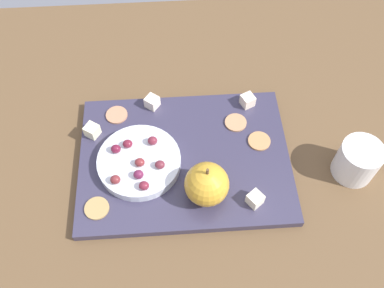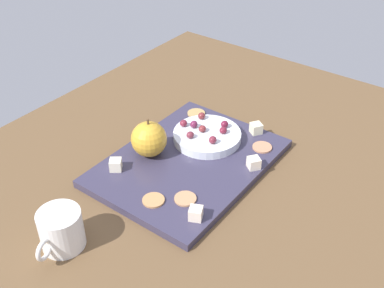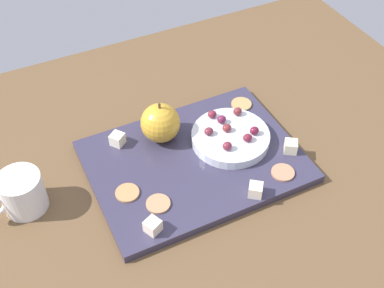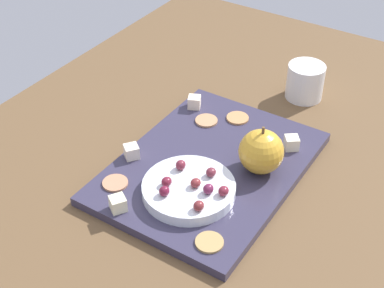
{
  "view_description": "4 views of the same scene",
  "coord_description": "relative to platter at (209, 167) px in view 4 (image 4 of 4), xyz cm",
  "views": [
    {
      "loc": [
        -3.71,
        -41.7,
        72.65
      ],
      "look_at": [
        -0.99,
        -0.45,
        8.57
      ],
      "focal_mm": 38.82,
      "sensor_mm": 36.0,
      "label": 1
    },
    {
      "loc": [
        62.99,
        48.58,
        67.41
      ],
      "look_at": [
        -4.45,
        -1.43,
        7.57
      ],
      "focal_mm": 44.43,
      "sensor_mm": 36.0,
      "label": 2
    },
    {
      "loc": [
        26.38,
        57.19,
        74.53
      ],
      "look_at": [
        -1.68,
        -0.34,
        9.58
      ],
      "focal_mm": 46.1,
      "sensor_mm": 36.0,
      "label": 3
    },
    {
      "loc": [
        -68.68,
        -39.55,
        68.66
      ],
      "look_at": [
        -3.81,
        1.98,
        8.96
      ],
      "focal_mm": 52.67,
      "sensor_mm": 36.0,
      "label": 4
    }
  ],
  "objects": [
    {
      "name": "table",
      "position": [
        2.45,
        0.84,
        -2.42
      ],
      "size": [
        126.51,
        94.16,
        3.13
      ],
      "primitive_type": "cube",
      "color": "brown",
      "rests_on": "ground"
    },
    {
      "name": "platter",
      "position": [
        0.0,
        0.0,
        0.0
      ],
      "size": [
        39.99,
        29.55,
        1.71
      ],
      "primitive_type": "cube",
      "color": "#343048",
      "rests_on": "table"
    },
    {
      "name": "serving_dish",
      "position": [
        -8.53,
        -1.14,
        1.84
      ],
      "size": [
        15.57,
        15.57,
        1.96
      ],
      "primitive_type": "cylinder",
      "color": "silver",
      "rests_on": "platter"
    },
    {
      "name": "apple_whole",
      "position": [
        3.44,
        -8.16,
        4.78
      ],
      "size": [
        7.85,
        7.85,
        7.85
      ],
      "primitive_type": "sphere",
      "color": "gold",
      "rests_on": "platter"
    },
    {
      "name": "apple_stem",
      "position": [
        3.44,
        -8.16,
        9.31
      ],
      "size": [
        0.5,
        0.5,
        1.2
      ],
      "primitive_type": "cylinder",
      "color": "brown",
      "rests_on": "apple_whole"
    },
    {
      "name": "cheese_cube_0",
      "position": [
        11.89,
        -10.27,
        2.07
      ],
      "size": [
        3.41,
        3.41,
        2.43
      ],
      "primitive_type": "cube",
      "rotation": [
        0.0,
        0.0,
        0.64
      ],
      "color": "white",
      "rests_on": "platter"
    },
    {
      "name": "cheese_cube_1",
      "position": [
        13.64,
        11.87,
        2.07
      ],
      "size": [
        3.23,
        3.23,
        2.43
      ],
      "primitive_type": "cube",
      "rotation": [
        0.0,
        0.0,
        0.43
      ],
      "color": "#F9E4C9",
      "rests_on": "platter"
    },
    {
      "name": "cheese_cube_2",
      "position": [
        -5.91,
        12.74,
        2.07
      ],
      "size": [
        3.41,
        3.41,
        2.43
      ],
      "primitive_type": "cube",
      "rotation": [
        0.0,
        0.0,
        0.92
      ],
      "color": "white",
      "rests_on": "platter"
    },
    {
      "name": "cheese_cube_3",
      "position": [
        -17.72,
        6.41,
        2.07
      ],
      "size": [
        3.37,
        3.37,
        2.43
      ],
      "primitive_type": "cube",
      "rotation": [
        0.0,
        0.0,
        0.99
      ],
      "color": "#F4EEC1",
      "rests_on": "platter"
    },
    {
      "name": "cracker_0",
      "position": [
        -16.06,
        -9.71,
        1.06
      ],
      "size": [
        4.37,
        4.37,
        0.4
      ],
      "primitive_type": "cylinder",
      "color": "tan",
      "rests_on": "platter"
    },
    {
      "name": "cracker_1",
      "position": [
        10.7,
        7.2,
        1.06
      ],
      "size": [
        4.37,
        4.37,
        0.4
      ],
      "primitive_type": "cylinder",
      "color": "tan",
      "rests_on": "platter"
    },
    {
      "name": "cracker_2",
      "position": [
        14.74,
        2.48,
        1.06
      ],
      "size": [
        4.37,
        4.37,
        0.4
      ],
      "primitive_type": "cylinder",
      "color": "tan",
      "rests_on": "platter"
    },
    {
      "name": "cracker_3",
      "position": [
        -13.23,
        10.7,
        1.06
      ],
      "size": [
        4.37,
        4.37,
        0.4
      ],
      "primitive_type": "cylinder",
      "color": "tan",
      "rests_on": "platter"
    },
    {
      "name": "grape_0",
      "position": [
        -12.68,
        0.55,
        3.66
      ],
      "size": [
        1.85,
        1.66,
        1.67
      ],
      "primitive_type": "ellipsoid",
      "color": "maroon",
      "rests_on": "serving_dish"
    },
    {
      "name": "grape_1",
      "position": [
        -8.46,
        -4.85,
        3.66
      ],
      "size": [
        1.85,
        1.66,
        1.67
      ],
      "primitive_type": "ellipsoid",
      "color": "#662040",
      "rests_on": "serving_dish"
    },
    {
      "name": "grape_2",
      "position": [
        -7.5,
        -7.11,
        3.6
      ],
      "size": [
        1.85,
        1.66,
        1.56
      ],
      "primitive_type": "ellipsoid",
      "color": "maroon",
      "rests_on": "serving_dish"
    },
    {
      "name": "grape_3",
      "position": [
        -5.86,
        2.21,
        3.67
      ],
      "size": [
        1.85,
        1.66,
        1.7
      ],
      "primitive_type": "ellipsoid",
      "color": "maroon",
      "rests_on": "serving_dish"
    },
    {
      "name": "grape_4",
      "position": [
        -10.52,
        1.89,
        3.57
      ],
      "size": [
        1.85,
        1.66,
        1.5
      ],
      "primitive_type": "ellipsoid",
      "color": "maroon",
      "rests_on": "serving_dish"
    },
    {
      "name": "grape_5",
      "position": [
        -8.26,
        -2.3,
        3.58
      ],
      "size": [
        1.85,
        1.66,
        1.51
      ],
      "primitive_type": "ellipsoid",
      "color": "maroon",
      "rests_on": "serving_dish"
    },
    {
      "name": "grape_6",
      "position": [
        -12.55,
        -5.58,
        3.63
      ],
      "size": [
        1.85,
        1.66,
        1.62
      ],
      "primitive_type": "ellipsoid",
      "color": "maroon",
      "rests_on": "serving_dish"
    },
    {
      "name": "grape_7",
      "position": [
        -4.6,
        -3.02,
        3.57
      ],
      "size": [
        1.85,
        1.66,
        1.49
      ],
      "primitive_type": "ellipsoid",
      "color": "maroon",
      "rests_on": "serving_dish"
    },
    {
      "name": "cup",
      "position": [
        31.8,
        -4.16,
        2.89
      ],
      "size": [
        10.82,
        7.76,
        7.5
      ],
      "color": "white",
      "rests_on": "table"
    }
  ]
}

